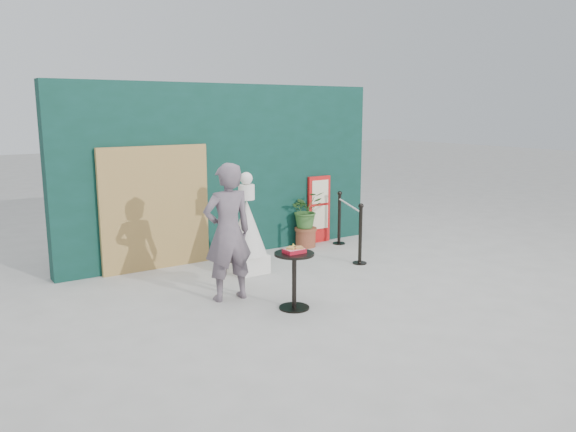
% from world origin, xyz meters
% --- Properties ---
extents(ground, '(60.00, 60.00, 0.00)m').
position_xyz_m(ground, '(0.00, 0.00, 0.00)').
color(ground, '#ADAAA5').
rests_on(ground, ground).
extents(back_wall, '(6.00, 0.30, 3.00)m').
position_xyz_m(back_wall, '(0.00, 3.15, 1.50)').
color(back_wall, '#0A2F25').
rests_on(back_wall, ground).
extents(bamboo_fence, '(1.80, 0.08, 2.00)m').
position_xyz_m(bamboo_fence, '(-1.40, 2.94, 1.00)').
color(bamboo_fence, tan).
rests_on(bamboo_fence, ground).
extents(woman, '(0.71, 0.50, 1.88)m').
position_xyz_m(woman, '(-1.15, 0.94, 0.94)').
color(woman, slate).
rests_on(woman, ground).
extents(menu_board, '(0.50, 0.07, 1.30)m').
position_xyz_m(menu_board, '(1.90, 2.95, 0.65)').
color(menu_board, red).
rests_on(menu_board, ground).
extents(statue, '(0.63, 0.63, 1.61)m').
position_xyz_m(statue, '(-0.29, 1.93, 0.66)').
color(statue, silver).
rests_on(statue, ground).
extents(cafe_table, '(0.52, 0.52, 0.75)m').
position_xyz_m(cafe_table, '(-0.61, 0.14, 0.50)').
color(cafe_table, black).
rests_on(cafe_table, ground).
extents(food_basket, '(0.26, 0.19, 0.11)m').
position_xyz_m(food_basket, '(-0.61, 0.14, 0.79)').
color(food_basket, '#AE1224').
rests_on(food_basket, cafe_table).
extents(planter, '(0.62, 0.54, 1.06)m').
position_xyz_m(planter, '(1.47, 2.80, 0.61)').
color(planter, brown).
rests_on(planter, ground).
extents(stanchion_barrier, '(0.84, 1.54, 1.03)m').
position_xyz_m(stanchion_barrier, '(1.84, 1.96, 0.49)').
color(stanchion_barrier, black).
rests_on(stanchion_barrier, ground).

